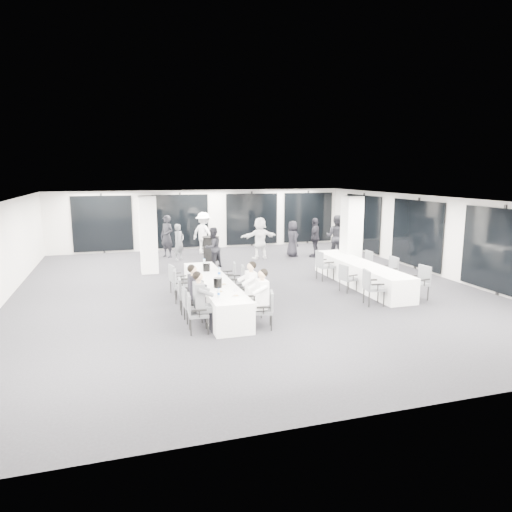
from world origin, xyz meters
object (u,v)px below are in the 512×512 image
Objects in this scene: chair_main_right_fourth at (238,280)px; standing_guest_b at (213,245)px; chair_main_left_far at (176,277)px; chair_main_right_near at (266,308)px; cocktail_table at (211,248)px; banquet_table_side at (360,274)px; standing_guest_d at (315,235)px; standing_guest_e at (292,237)px; chair_main_left_mid at (185,293)px; standing_guest_c at (204,230)px; chair_side_right_far at (365,262)px; chair_side_left_near at (371,285)px; chair_side_right_near at (420,280)px; chair_main_right_second at (255,296)px; chair_side_right_mid at (390,270)px; ice_bucket_near at (218,283)px; standing_guest_f at (260,235)px; chair_side_left_far at (323,264)px; chair_main_left_second at (190,302)px; standing_guest_g at (167,234)px; chair_main_left_near at (195,311)px; chair_side_left_mid at (346,276)px; chair_main_right_far at (230,275)px; ice_bucket_far at (206,267)px; chair_main_right_mid at (247,289)px; banquet_table_main at (214,293)px; standing_guest_a at (179,240)px; chair_main_left_fourth at (180,284)px.

standing_guest_b reaches higher than chair_main_right_fourth.
chair_main_left_far reaches higher than chair_main_right_near.
cocktail_table is 1.02× the size of chair_main_right_fourth.
banquet_table_side is 5.14m from standing_guest_d.
cocktail_table is 3.60m from standing_guest_e.
chair_main_right_fourth is (1.66, 0.89, 0.03)m from chair_main_left_mid.
standing_guest_c reaches higher than chair_main_left_mid.
chair_side_left_near is at bearing 150.97° from chair_side_right_far.
chair_side_right_near is at bearing 97.56° from standing_guest_b.
chair_side_right_mid is (5.03, 1.70, 0.02)m from chair_main_right_second.
chair_main_right_fourth is at bearing 57.28° from ice_bucket_near.
chair_main_right_second is 7.96m from standing_guest_f.
chair_side_left_far is 1.04× the size of chair_side_right_mid.
cocktail_table is 1.15× the size of chair_main_left_second.
standing_guest_e reaches higher than chair_main_right_fourth.
standing_guest_d is 0.94× the size of standing_guest_g.
chair_main_right_second reaches higher than chair_main_right_near.
chair_main_left_near is (-5.86, -2.89, 0.15)m from banquet_table_side.
standing_guest_b is (-3.19, 4.77, 0.40)m from chair_side_left_mid.
chair_side_left_mid is (2.98, -6.26, -0.02)m from cocktail_table.
chair_main_right_far is 0.43× the size of standing_guest_g.
chair_main_left_far is at bearing -112.40° from cocktail_table.
chair_main_left_far is 0.90× the size of chair_side_left_far.
chair_main_left_near is 3.52m from chair_main_left_far.
banquet_table_side is 5.03m from ice_bucket_far.
chair_side_left_far is (3.36, 0.52, 0.06)m from chair_main_right_far.
chair_side_right_near is at bearing -107.22° from chair_main_right_mid.
chair_side_left_near is 9.79m from standing_guest_c.
ice_bucket_far reaches higher than banquet_table_main.
ice_bucket_far is at bearing -131.46° from standing_guest_a.
chair_main_left_near is 2.26m from chair_main_right_mid.
ice_bucket_near is 2.00m from ice_bucket_far.
chair_main_left_fourth is 8.04m from standing_guest_e.
standing_guest_f is (2.30, 1.29, 0.11)m from standing_guest_b.
banquet_table_main is 5.55× the size of chair_main_left_far.
chair_side_left_near and ice_bucket_far have the same top height.
chair_main_left_near is at bearing 98.22° from chair_main_right_near.
chair_side_left_near is (5.02, -0.00, 0.07)m from chair_main_left_second.
chair_main_right_mid is (1.66, 1.53, 0.01)m from chair_main_left_near.
chair_main_right_mid is 0.45× the size of standing_guest_g.
banquet_table_main is 4.63m from chair_side_left_far.
chair_side_right_mid is 9.63m from standing_guest_g.
ice_bucket_near is (-5.93, 0.17, 0.31)m from chair_side_right_near.
cocktail_table is 1.01× the size of chair_side_right_near.
standing_guest_a is 3.40m from standing_guest_f.
chair_main_right_far is at bearing 173.22° from banquet_table_side.
chair_main_right_far is (0.00, 3.58, 0.00)m from chair_main_right_near.
cocktail_table is 1.07× the size of chair_main_left_mid.
chair_main_left_mid is at bearing -119.83° from ice_bucket_far.
ice_bucket_near is (-3.37, -7.23, -0.12)m from standing_guest_f.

